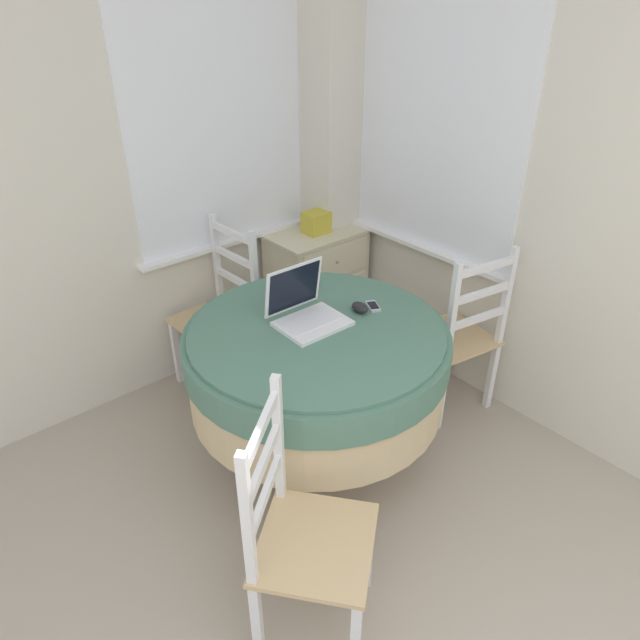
{
  "coord_description": "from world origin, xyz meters",
  "views": [
    {
      "loc": [
        -0.48,
        0.32,
        2.1
      ],
      "look_at": [
        1.07,
        2.12,
        0.69
      ],
      "focal_mm": 32.0,
      "sensor_mm": 36.0,
      "label": 1
    }
  ],
  "objects": [
    {
      "name": "laptop",
      "position": [
        0.92,
        2.05,
        0.82
      ],
      "size": [
        0.31,
        0.29,
        0.25
      ],
      "color": "white",
      "rests_on": "round_dining_table"
    },
    {
      "name": "storage_box",
      "position": [
        1.67,
        2.86,
        0.83
      ],
      "size": [
        0.15,
        0.12,
        0.13
      ],
      "color": "gold",
      "rests_on": "corner_cabinet"
    },
    {
      "name": "round_dining_table",
      "position": [
        0.92,
        1.97,
        0.6
      ],
      "size": [
        1.2,
        1.2,
        0.77
      ],
      "color": "#4C3D2D",
      "rests_on": "ground_plane"
    },
    {
      "name": "cell_phone",
      "position": [
        1.25,
        1.94,
        0.78
      ],
      "size": [
        0.09,
        0.11,
        0.01
      ],
      "color": "#B2B7BC",
      "rests_on": "round_dining_table"
    },
    {
      "name": "corner_room_shell",
      "position": [
        1.17,
        1.96,
        1.28
      ],
      "size": [
        4.27,
        4.96,
        2.55
      ],
      "color": "beige",
      "rests_on": "ground_plane"
    },
    {
      "name": "computer_mouse",
      "position": [
        1.17,
        1.95,
        0.8
      ],
      "size": [
        0.06,
        0.09,
        0.05
      ],
      "color": "black",
      "rests_on": "round_dining_table"
    },
    {
      "name": "dining_chair_camera_near",
      "position": [
        0.32,
        1.35,
        0.46
      ],
      "size": [
        0.57,
        0.57,
        0.99
      ],
      "color": "tan",
      "rests_on": "ground_plane"
    },
    {
      "name": "corner_cabinet",
      "position": [
        1.68,
        2.87,
        0.38
      ],
      "size": [
        0.61,
        0.41,
        0.76
      ],
      "color": "beige",
      "rests_on": "ground_plane"
    },
    {
      "name": "dining_chair_near_back_window",
      "position": [
        0.93,
        2.84,
        0.46
      ],
      "size": [
        0.41,
        0.43,
        0.99
      ],
      "color": "tan",
      "rests_on": "ground_plane"
    },
    {
      "name": "dining_chair_near_right_window",
      "position": [
        1.76,
        1.8,
        0.46
      ],
      "size": [
        0.48,
        0.46,
        0.99
      ],
      "color": "tan",
      "rests_on": "ground_plane"
    }
  ]
}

